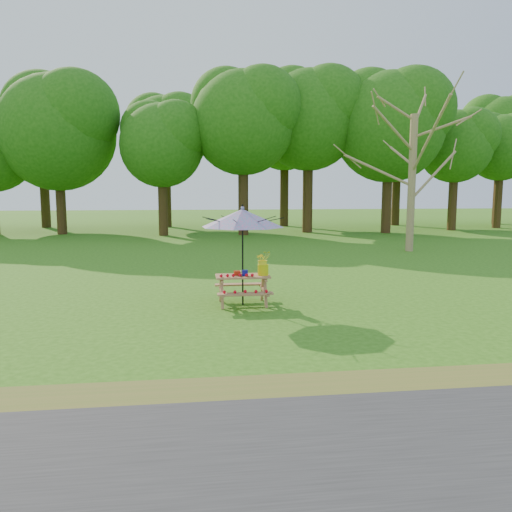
{
  "coord_description": "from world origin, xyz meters",
  "views": [
    {
      "loc": [
        -2.48,
        -8.79,
        2.54
      ],
      "look_at": [
        -1.07,
        2.16,
        1.1
      ],
      "focal_mm": 35.0,
      "sensor_mm": 36.0,
      "label": 1
    }
  ],
  "objects": [
    {
      "name": "bare_tree",
      "position": [
        6.69,
        11.29,
        8.01
      ],
      "size": [
        7.82,
        7.82,
        13.18
      ],
      "color": "#8D694D",
      "rests_on": "ground"
    },
    {
      "name": "road",
      "position": [
        0.0,
        -5.0,
        0.01
      ],
      "size": [
        120.0,
        4.0,
        0.01
      ],
      "primitive_type": "cube",
      "color": "#2D2D30",
      "rests_on": "ground"
    },
    {
      "name": "ground",
      "position": [
        0.0,
        0.0,
        0.0
      ],
      "size": [
        120.0,
        120.0,
        0.0
      ],
      "primitive_type": "plane",
      "color": "#306713",
      "rests_on": "ground"
    },
    {
      "name": "treeline",
      "position": [
        0.0,
        22.0,
        8.0
      ],
      "size": [
        60.0,
        12.0,
        16.0
      ],
      "primitive_type": null,
      "color": "#1D5C0F",
      "rests_on": "ground"
    },
    {
      "name": "produce_bins",
      "position": [
        -1.41,
        2.17,
        0.72
      ],
      "size": [
        0.3,
        0.4,
        0.13
      ],
      "color": "#B0280E",
      "rests_on": "picnic_table"
    },
    {
      "name": "drygrass_strip",
      "position": [
        0.0,
        -2.8,
        0.0
      ],
      "size": [
        120.0,
        1.2,
        0.01
      ],
      "primitive_type": "cube",
      "color": "olive",
      "rests_on": "ground"
    },
    {
      "name": "tomatoes_row",
      "position": [
        -1.52,
        1.98,
        0.71
      ],
      "size": [
        0.77,
        0.13,
        0.07
      ],
      "primitive_type": null,
      "color": "red",
      "rests_on": "picnic_table"
    },
    {
      "name": "patio_umbrella",
      "position": [
        -1.37,
        2.16,
        1.95
      ],
      "size": [
        2.34,
        2.34,
        2.25
      ],
      "color": "black",
      "rests_on": "ground"
    },
    {
      "name": "flower_bucket",
      "position": [
        -0.91,
        2.11,
        0.96
      ],
      "size": [
        0.37,
        0.33,
        0.55
      ],
      "color": "#D6CF0B",
      "rests_on": "picnic_table"
    },
    {
      "name": "picnic_table",
      "position": [
        -1.37,
        2.16,
        0.33
      ],
      "size": [
        1.2,
        1.32,
        0.67
      ],
      "color": "#A86E4C",
      "rests_on": "ground"
    }
  ]
}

